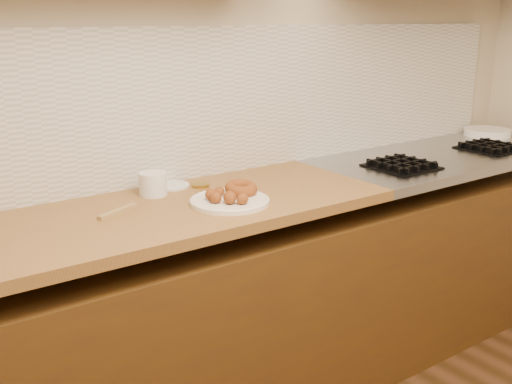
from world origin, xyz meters
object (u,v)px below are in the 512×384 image
ring_donut (241,188)px  plastic_tub (153,184)px  donut_plate (230,201)px  plate_stack (487,132)px

ring_donut → plastic_tub: (-0.24, 0.22, 0.01)m
donut_plate → plastic_tub: size_ratio=2.74×
plastic_tub → plate_stack: plastic_tub is taller
plate_stack → ring_donut: bearing=-173.6°
donut_plate → plastic_tub: 0.31m
donut_plate → plastic_tub: (-0.17, 0.25, 0.03)m
donut_plate → plastic_tub: bearing=124.5°
donut_plate → ring_donut: ring_donut is taller
ring_donut → plate_stack: size_ratio=0.48×
donut_plate → plate_stack: bearing=7.2°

